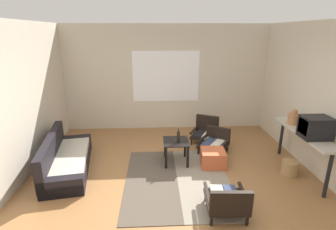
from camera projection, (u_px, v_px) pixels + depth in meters
name	position (u px, v px, depth m)	size (l,w,h in m)	color
ground_plane	(174.00, 191.00, 4.30)	(7.80, 7.80, 0.00)	olive
far_wall_with_window	(166.00, 78.00, 6.80)	(5.60, 0.13, 2.70)	beige
side_wall_right	(334.00, 105.00, 4.31)	(0.12, 6.60, 2.70)	beige
side_wall_left	(2.00, 110.00, 4.04)	(0.12, 6.60, 2.70)	beige
area_rug	(177.00, 180.00, 4.62)	(1.81, 2.28, 0.01)	#4C4238
couch	(65.00, 159.00, 4.91)	(1.01, 2.02, 0.67)	black
coffee_table	(176.00, 146.00, 5.12)	(0.49, 0.54, 0.47)	black
armchair_by_window	(205.00, 131.00, 6.17)	(0.73, 0.72, 0.60)	black
armchair_striped_foreground	(227.00, 200.00, 3.65)	(0.60, 0.65, 0.53)	black
armchair_corner	(215.00, 141.00, 5.65)	(0.77, 0.78, 0.51)	black
ottoman_orange	(213.00, 158.00, 5.05)	(0.45, 0.45, 0.33)	#BC5633
console_shelf	(304.00, 137.00, 4.66)	(0.36, 1.67, 0.81)	#B2AD9E
crt_television	(316.00, 127.00, 4.31)	(0.45, 0.36, 0.37)	black
clay_vase	(294.00, 118.00, 5.00)	(0.22, 0.22, 0.28)	#A87047
glass_bottle	(178.00, 137.00, 5.00)	(0.06, 0.06, 0.28)	black
wicker_basket	(290.00, 168.00, 4.76)	(0.30, 0.30, 0.27)	#9E7A4C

